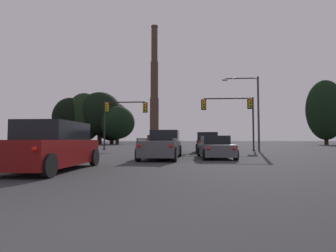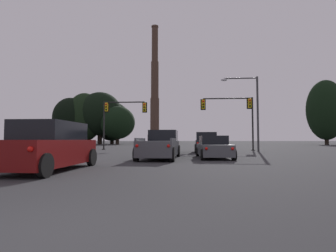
# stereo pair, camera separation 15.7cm
# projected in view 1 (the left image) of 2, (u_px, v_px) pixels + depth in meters

# --- Properties ---
(ground_plane) EXTENTS (600.00, 600.00, 0.00)m
(ground_plane) POSITION_uv_depth(u_px,v_px,m) (27.00, 245.00, 2.88)
(ground_plane) COLOR #2D2D30
(sedan_right_lane_second) EXTENTS (2.17, 4.77, 1.43)m
(sedan_right_lane_second) POSITION_uv_depth(u_px,v_px,m) (215.00, 148.00, 16.81)
(sedan_right_lane_second) COLOR #4C4F54
(sedan_right_lane_second) RESTS_ON ground_plane
(suv_left_lane_third) EXTENTS (2.11, 4.91, 1.86)m
(suv_left_lane_third) POSITION_uv_depth(u_px,v_px,m) (53.00, 147.00, 9.99)
(suv_left_lane_third) COLOR maroon
(suv_left_lane_third) RESTS_ON ground_plane
(pickup_truck_center_lane_second) EXTENTS (2.34, 5.56, 1.82)m
(pickup_truck_center_lane_second) POSITION_uv_depth(u_px,v_px,m) (162.00, 146.00, 16.44)
(pickup_truck_center_lane_second) COLOR #4C4F54
(pickup_truck_center_lane_second) RESTS_ON ground_plane
(sedan_center_lane_front) EXTENTS (2.11, 4.75, 1.43)m
(sedan_center_lane_front) POSITION_uv_depth(u_px,v_px,m) (168.00, 145.00, 23.90)
(sedan_center_lane_front) COLOR #232328
(sedan_center_lane_front) RESTS_ON ground_plane
(suv_right_lane_front) EXTENTS (2.24, 4.96, 1.86)m
(suv_right_lane_front) POSITION_uv_depth(u_px,v_px,m) (207.00, 143.00, 24.27)
(suv_right_lane_front) COLOR #232328
(suv_right_lane_front) RESTS_ON ground_plane
(traffic_light_overhead_left) EXTENTS (5.42, 0.50, 5.81)m
(traffic_light_overhead_left) POSITION_uv_depth(u_px,v_px,m) (119.00, 113.00, 31.54)
(traffic_light_overhead_left) COLOR black
(traffic_light_overhead_left) RESTS_ON ground_plane
(traffic_light_overhead_right) EXTENTS (5.94, 0.50, 5.93)m
(traffic_light_overhead_right) POSITION_uv_depth(u_px,v_px,m) (235.00, 110.00, 29.35)
(traffic_light_overhead_right) COLOR black
(traffic_light_overhead_right) RESTS_ON ground_plane
(street_lamp) EXTENTS (3.73, 0.36, 7.59)m
(street_lamp) POSITION_uv_depth(u_px,v_px,m) (252.00, 104.00, 26.46)
(street_lamp) COLOR #38383A
(street_lamp) RESTS_ON ground_plane
(smokestack) EXTENTS (7.16, 7.16, 59.97)m
(smokestack) POSITION_uv_depth(u_px,v_px,m) (154.00, 96.00, 133.14)
(smokestack) COLOR #3C2B22
(smokestack) RESTS_ON ground_plane
(treeline_left_mid) EXTENTS (9.51, 8.56, 13.58)m
(treeline_left_mid) POSITION_uv_depth(u_px,v_px,m) (84.00, 117.00, 69.00)
(treeline_left_mid) COLOR black
(treeline_left_mid) RESTS_ON ground_plane
(treeline_far_left) EXTENTS (10.32, 9.29, 11.80)m
(treeline_far_left) POSITION_uv_depth(u_px,v_px,m) (112.00, 121.00, 73.10)
(treeline_far_left) COLOR black
(treeline_far_left) RESTS_ON ground_plane
(treeline_far_right) EXTENTS (11.57, 10.42, 13.81)m
(treeline_far_right) POSITION_uv_depth(u_px,v_px,m) (100.00, 114.00, 69.15)
(treeline_far_right) COLOR black
(treeline_far_right) RESTS_ON ground_plane
(treeline_center_right) EXTENTS (9.14, 8.23, 12.22)m
(treeline_center_right) POSITION_uv_depth(u_px,v_px,m) (70.00, 118.00, 68.39)
(treeline_center_right) COLOR black
(treeline_center_right) RESTS_ON ground_plane
(treeline_right_mid) EXTENTS (8.82, 7.93, 9.76)m
(treeline_right_mid) POSITION_uv_depth(u_px,v_px,m) (117.00, 123.00, 66.46)
(treeline_right_mid) COLOR black
(treeline_right_mid) RESTS_ON ground_plane
(treeline_center_left) EXTENTS (8.88, 7.99, 15.82)m
(treeline_center_left) POSITION_uv_depth(u_px,v_px,m) (325.00, 110.00, 63.78)
(treeline_center_left) COLOR black
(treeline_center_left) RESTS_ON ground_plane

